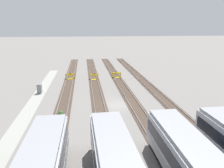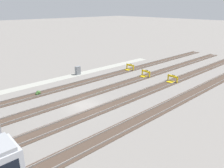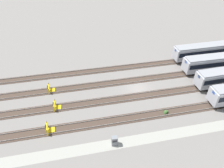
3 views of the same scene
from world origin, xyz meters
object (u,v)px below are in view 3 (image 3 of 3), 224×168
Objects in this scene: bumper_stop_nearest_track at (49,129)px; bumper_stop_middle_track at (50,89)px; bumper_stop_near_inner_track at (56,106)px; weed_clump at (166,112)px; electrical_cabinet at (114,141)px; subway_car_front_row_right_inner at (223,62)px; subway_car_back_row_leftmost at (210,50)px.

bumper_stop_middle_track is (0.07, 10.29, 0.00)m from bumper_stop_nearest_track.
weed_clump is (18.76, -5.20, -0.27)m from bumper_stop_near_inner_track.
subway_car_front_row_right_inner is at bearing 28.40° from electrical_cabinet.
subway_car_back_row_leftmost reaches higher than bumper_stop_nearest_track.
bumper_stop_nearest_track is at bearing 179.79° from weed_clump.
bumper_stop_near_inner_track is 5.27m from bumper_stop_middle_track.
subway_car_back_row_leftmost is at bearing 90.00° from subway_car_front_row_right_inner.
subway_car_front_row_right_inner is 5.12m from subway_car_back_row_leftmost.
subway_car_front_row_right_inner is 1.00× the size of subway_car_back_row_leftmost.
bumper_stop_middle_track is 17.75m from electrical_cabinet.
electrical_cabinet is (9.66, -4.64, 0.29)m from bumper_stop_nearest_track.
subway_car_front_row_right_inner is 37.27m from bumper_stop_middle_track.
subway_car_back_row_leftmost is at bearing 41.67° from weed_clump.
subway_car_back_row_leftmost is 11.26× the size of electrical_cabinet.
bumper_stop_nearest_track is (-37.31, -10.31, -1.53)m from subway_car_front_row_right_inner.
subway_car_front_row_right_inner is 38.74m from bumper_stop_nearest_track.
subway_car_front_row_right_inner reaches higher than electrical_cabinet.
weed_clump is at bearing -138.33° from subway_car_back_row_leftmost.
subway_car_back_row_leftmost reaches higher than electrical_cabinet.
subway_car_back_row_leftmost is 8.97× the size of bumper_stop_near_inner_track.
weed_clump is (19.89, -0.07, -0.27)m from bumper_stop_nearest_track.
subway_car_front_row_right_inner reaches higher than bumper_stop_middle_track.
subway_car_back_row_leftmost is 8.99× the size of bumper_stop_middle_track.
electrical_cabinet is (-27.65, -20.07, -1.24)m from subway_car_back_row_leftmost.
subway_car_front_row_right_inner is at bearing 30.80° from weed_clump.
bumper_stop_nearest_track reaches higher than weed_clump.
bumper_stop_near_inner_track is 19.47m from weed_clump.
weed_clump is (-17.42, -15.50, -1.80)m from subway_car_back_row_leftmost.
bumper_stop_near_inner_track is 1.26× the size of electrical_cabinet.
subway_car_back_row_leftmost is 37.63m from bumper_stop_middle_track.
weed_clump is at bearing -0.21° from bumper_stop_nearest_track.
bumper_stop_near_inner_track is at bearing 77.53° from bumper_stop_nearest_track.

